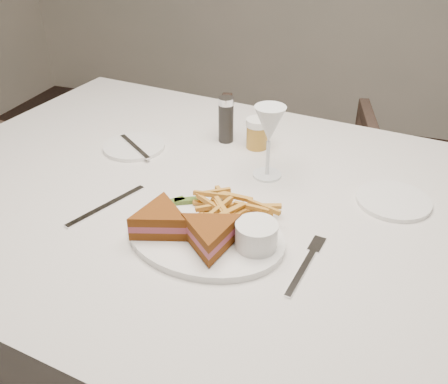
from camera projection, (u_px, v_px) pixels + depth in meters
table at (230, 320)px, 1.30m from camera, size 1.67×1.22×0.75m
chair_far at (291, 179)px, 2.01m from camera, size 0.74×0.71×0.65m
table_setting at (227, 198)px, 1.04m from camera, size 0.82×0.65×0.18m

